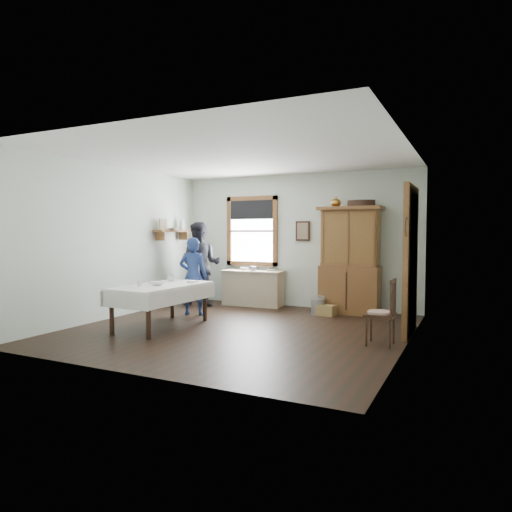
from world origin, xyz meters
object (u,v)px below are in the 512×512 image
dining_table (162,306)px  woman_blue (193,279)px  work_counter (253,288)px  pail (318,307)px  spindle_chair (380,312)px  wicker_basket (327,310)px  figure_dark (201,267)px  china_hutch (350,260)px

dining_table → woman_blue: bearing=97.6°
work_counter → woman_blue: size_ratio=0.96×
dining_table → pail: dining_table is taller
spindle_chair → wicker_basket: bearing=126.9°
work_counter → pail: work_counter is taller
dining_table → spindle_chair: spindle_chair is taller
spindle_chair → wicker_basket: spindle_chair is taller
wicker_basket → work_counter: bearing=165.7°
pail → wicker_basket: (0.17, -0.05, -0.05)m
spindle_chair → pail: bearing=129.5°
spindle_chair → figure_dark: size_ratio=0.56×
china_hutch → figure_dark: size_ratio=1.25×
dining_table → woman_blue: (-0.15, 1.15, 0.32)m
woman_blue → figure_dark: bearing=-84.1°
wicker_basket → spindle_chair: bearing=-54.2°
china_hutch → woman_blue: (-2.55, -1.42, -0.33)m
china_hutch → spindle_chair: bearing=-66.9°
work_counter → wicker_basket: work_counter is taller
work_counter → china_hutch: bearing=-3.6°
dining_table → wicker_basket: (2.08, 2.15, -0.24)m
china_hutch → pail: china_hutch is taller
dining_table → figure_dark: (-0.57, 2.06, 0.46)m
work_counter → dining_table: work_counter is taller
dining_table → pail: (1.91, 2.20, -0.20)m
woman_blue → figure_dark: figure_dark is taller
figure_dark → work_counter: bearing=12.8°
work_counter → dining_table: size_ratio=0.75×
china_hutch → spindle_chair: (0.98, -2.21, -0.55)m
work_counter → spindle_chair: size_ratio=1.42×
pail → spindle_chair: bearing=-51.5°
spindle_chair → woman_blue: bearing=168.5°
pail → figure_dark: bearing=-176.7°
work_counter → dining_table: bearing=-101.0°
figure_dark → dining_table: bearing=-91.2°
china_hutch → dining_table: 3.57m
work_counter → woman_blue: (-0.52, -1.44, 0.30)m
spindle_chair → wicker_basket: size_ratio=2.71×
china_hutch → wicker_basket: china_hutch is taller
pail → woman_blue: woman_blue is taller
spindle_chair → china_hutch: bearing=114.9°
china_hutch → wicker_basket: 1.04m
work_counter → spindle_chair: bearing=-39.5°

